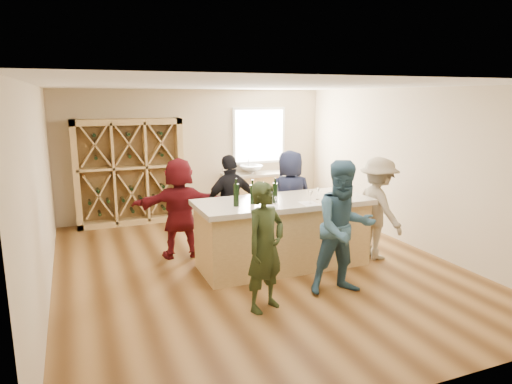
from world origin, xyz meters
name	(u,v)px	position (x,y,z in m)	size (l,w,h in m)	color
floor	(255,268)	(0.00, 0.00, -0.05)	(6.00, 7.00, 0.10)	brown
ceiling	(255,82)	(0.00, 0.00, 2.85)	(6.00, 7.00, 0.10)	white
wall_back	(196,153)	(0.00, 3.55, 1.40)	(6.00, 0.10, 2.80)	beige
wall_front	(414,249)	(0.00, -3.55, 1.40)	(6.00, 0.10, 2.80)	beige
wall_left	(36,195)	(-3.05, 0.00, 1.40)	(0.10, 7.00, 2.80)	beige
wall_right	(413,168)	(3.05, 0.00, 1.40)	(0.10, 7.00, 2.80)	beige
window_frame	(259,136)	(1.50, 3.47, 1.75)	(1.30, 0.06, 1.30)	white
window_pane	(260,136)	(1.50, 3.44, 1.75)	(1.18, 0.01, 1.18)	white
wine_rack	(130,172)	(-1.50, 3.27, 1.10)	(2.20, 0.45, 2.20)	tan
back_counter_base	(259,193)	(1.40, 3.20, 0.43)	(1.60, 0.58, 0.86)	tan
back_counter_top	(259,174)	(1.40, 3.20, 0.89)	(1.70, 0.62, 0.06)	beige
sink	(251,169)	(1.20, 3.20, 1.01)	(0.54, 0.54, 0.19)	silver
faucet	(248,166)	(1.20, 3.38, 1.07)	(0.02, 0.02, 0.30)	silver
tasting_counter_base	(283,235)	(0.40, -0.18, 0.50)	(2.60, 1.00, 1.00)	tan
tasting_counter_top	(283,202)	(0.40, -0.18, 1.04)	(2.72, 1.12, 0.08)	beige
wine_bottle_a	(236,195)	(-0.42, -0.31, 1.24)	(0.08, 0.08, 0.33)	black
wine_bottle_c	(252,194)	(-0.14, -0.26, 1.22)	(0.07, 0.07, 0.28)	black
wine_bottle_d	(264,196)	(-0.02, -0.39, 1.21)	(0.07, 0.07, 0.26)	black
wine_bottle_e	(275,193)	(0.20, -0.32, 1.23)	(0.07, 0.07, 0.30)	black
wine_glass_a	(276,203)	(0.05, -0.67, 1.16)	(0.06, 0.06, 0.16)	white
wine_glass_b	(310,197)	(0.65, -0.59, 1.18)	(0.08, 0.08, 0.20)	white
wine_glass_c	(341,196)	(1.15, -0.63, 1.17)	(0.07, 0.07, 0.17)	white
wine_glass_d	(318,194)	(0.90, -0.37, 1.17)	(0.07, 0.07, 0.17)	white
wine_glass_e	(343,192)	(1.33, -0.41, 1.17)	(0.07, 0.07, 0.18)	white
tasting_menu_a	(271,207)	(0.02, -0.55, 1.08)	(0.22, 0.30, 0.00)	white
tasting_menu_b	(309,204)	(0.65, -0.57, 1.08)	(0.24, 0.32, 0.00)	white
tasting_menu_c	(342,199)	(1.25, -0.51, 1.08)	(0.23, 0.32, 0.00)	white
person_near_left	(265,247)	(-0.45, -1.46, 0.82)	(0.60, 0.44, 1.64)	#263319
person_near_right	(344,228)	(0.73, -1.39, 0.92)	(0.89, 0.49, 1.83)	#335972
person_server	(378,208)	(2.01, -0.42, 0.84)	(1.09, 0.51, 1.69)	gray
person_far_mid	(231,204)	(-0.12, 0.81, 0.84)	(0.99, 0.51, 1.69)	black
person_far_right	(290,198)	(0.97, 0.73, 0.86)	(0.84, 0.55, 1.72)	#191E38
person_far_left	(180,208)	(-1.00, 0.86, 0.84)	(1.56, 0.56, 1.68)	#590F14
wine_glass_f	(275,192)	(0.35, 0.02, 1.17)	(0.07, 0.07, 0.18)	white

